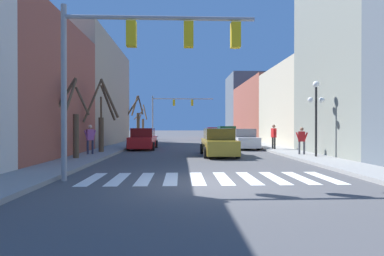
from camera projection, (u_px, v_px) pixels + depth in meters
The scene contains 21 objects.
ground_plane at pixel (213, 184), 9.37m from camera, with size 240.00×240.00×0.00m, color #4C4C4F.
sidewalk_left at pixel (11, 183), 9.13m from camera, with size 2.13×90.00×0.15m.
building_row_left at pixel (44, 87), 20.19m from camera, with size 6.00×33.23×9.77m.
building_row_right at pixel (303, 90), 27.57m from camera, with size 6.00×51.71×13.16m.
crosswalk_stripes at pixel (210, 178), 10.37m from camera, with size 8.55×2.60×0.01m.
traffic_signal_near at pixel (137, 51), 9.95m from camera, with size 6.43×0.28×5.83m.
traffic_signal_far at pixel (171, 107), 41.30m from camera, with size 8.48×0.28×6.02m.
street_lamp_right_corner at pixel (316, 103), 16.38m from camera, with size 0.95×0.36×4.14m.
car_parked_left_far at pixel (143, 139), 23.67m from camera, with size 2.04×4.68×1.66m.
car_parked_right_mid at pixel (219, 134), 39.34m from camera, with size 2.04×4.40×1.55m.
car_parked_left_near at pixel (213, 133), 46.47m from camera, with size 2.06×4.66×1.64m.
car_parked_right_far at pixel (226, 135), 32.64m from camera, with size 2.07×4.77×1.82m.
car_at_intersection at pixel (243, 139), 24.24m from camera, with size 1.96×4.90×1.61m.
car_driving_away_lane at pixel (219, 143), 18.29m from camera, with size 2.05×4.66×1.67m.
pedestrian_on_right_sidewalk at pixel (302, 138), 17.68m from camera, with size 0.63×0.42×1.60m.
pedestrian_crossing_street at pixel (274, 134), 21.90m from camera, with size 0.31×0.77×1.78m.
pedestrian_waiting_at_curb at pixel (90, 137), 17.83m from camera, with size 0.62×0.56×1.75m.
street_tree_right_far at pixel (137, 118), 36.88m from camera, with size 1.78×3.20×5.48m.
street_tree_right_near at pixel (143, 123), 41.27m from camera, with size 2.03×2.37×4.68m.
street_tree_left_far at pixel (74, 122), 15.49m from camera, with size 1.88×1.88×4.22m.
street_tree_left_near at pixel (103, 119), 19.47m from camera, with size 2.13×1.51×4.77m.
Camera 1 is at (-1.02, -9.33, 1.81)m, focal length 28.00 mm.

